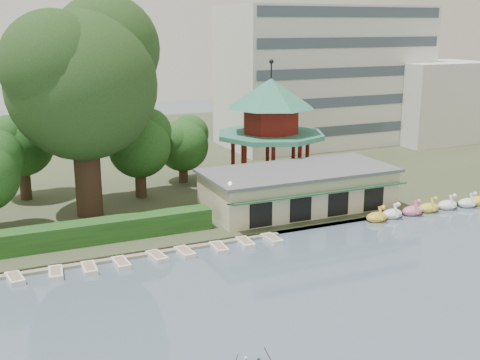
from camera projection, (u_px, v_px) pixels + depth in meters
ground_plane at (333, 335)px, 35.60m from camera, size 220.00×220.00×0.00m
shore at (124, 158)px, 81.49m from camera, size 220.00×70.00×0.40m
embankment at (222, 240)px, 50.85m from camera, size 220.00×0.60×0.30m
dock at (78, 263)px, 46.02m from camera, size 34.00×1.60×0.24m
boathouse at (298, 188)px, 58.37m from camera, size 18.60×9.39×3.90m
pavilion at (271, 120)px, 66.73m from camera, size 12.40×12.40×13.50m
office_building at (343, 80)px, 89.35m from camera, size 38.00×18.00×20.00m
hedge at (31, 240)px, 47.45m from camera, size 30.00×2.00×1.80m
lamp_post at (230, 196)px, 52.14m from camera, size 0.36×0.36×4.28m
big_tree at (83, 74)px, 53.64m from camera, size 14.79×13.78×20.27m
small_trees at (32, 156)px, 56.63m from camera, size 39.21×16.44×9.56m
swan_boats at (448, 205)px, 59.64m from camera, size 18.96×2.10×1.92m
moored_rowboats at (89, 268)px, 44.97m from camera, size 31.86×2.72×0.36m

